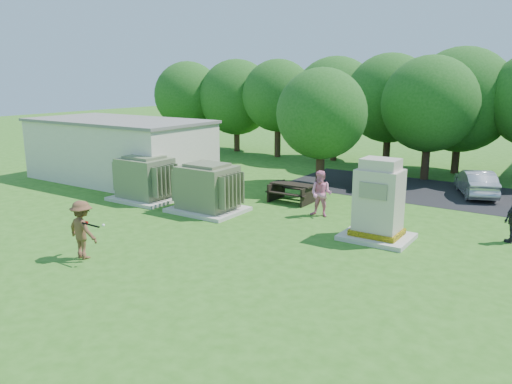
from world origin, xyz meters
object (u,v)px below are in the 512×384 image
Objects in this scene: batter at (82,230)px; picnic_table at (292,190)px; car_silver_a at (476,183)px; transformer_left at (145,179)px; person_at_picnic at (321,194)px; car_white at (372,174)px; generator_cabinet at (378,204)px; transformer_right at (207,189)px.

picnic_table is at bearing -98.02° from batter.
transformer_left is at bearing 14.26° from car_silver_a.
person_at_picnic is at bearing -112.91° from batter.
car_white is at bearing -101.14° from batter.
generator_cabinet is 1.51× the size of person_at_picnic.
transformer_right is 4.78m from person_at_picnic.
transformer_left is 1.58× the size of person_at_picnic.
batter reaches higher than picnic_table.
generator_cabinet is at bearing 2.12° from transformer_left.
car_silver_a is (8.66, 15.98, -0.31)m from batter.
car_silver_a is (4.57, 7.49, -0.33)m from person_at_picnic.
transformer_right reaches higher than car_silver_a.
person_at_picnic is (-2.97, 1.54, -0.31)m from generator_cabinet.
car_white is at bearing 88.05° from person_at_picnic.
car_silver_a is (6.75, 6.00, 0.09)m from picnic_table.
batter is at bearing 39.07° from car_silver_a.
transformer_left is 8.30m from person_at_picnic.
transformer_left reaches higher than person_at_picnic.
transformer_left and transformer_right have the same top height.
transformer_right is 1.51× the size of picnic_table.
transformer_right is 0.77× the size of car_white.
transformer_left is 11.54m from car_white.
generator_cabinet reaches higher than car_silver_a.
car_white is at bearing 112.06° from generator_cabinet.
batter is at bearing -120.59° from person_at_picnic.
generator_cabinet is (11.03, 0.41, 0.29)m from transformer_left.
car_silver_a is at bearing 53.72° from person_at_picnic.
person_at_picnic is at bearing 13.57° from transformer_left.
picnic_table is at bearing 19.15° from car_silver_a.
transformer_left is at bearing 180.00° from transformer_right.
picnic_table is at bearing 140.89° from person_at_picnic.
batter is 18.17m from car_silver_a.
picnic_table is at bearing 149.59° from generator_cabinet.
person_at_picnic is at bearing -102.85° from car_white.
transformer_left is 7.66m from batter.
generator_cabinet reaches higher than transformer_left.
generator_cabinet reaches higher than transformer_right.
person_at_picnic reaches higher than batter.
car_silver_a is (12.63, 9.43, -0.34)m from transformer_left.
picnic_table is (5.88, 3.43, -0.44)m from transformer_left.
transformer_left is 1.51× the size of picnic_table.
generator_cabinet is 1.45× the size of picnic_table.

